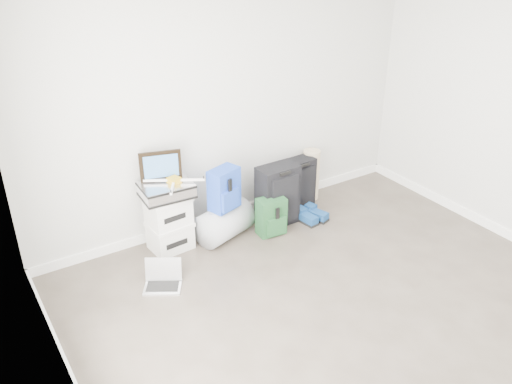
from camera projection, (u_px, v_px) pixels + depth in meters
ground at (387, 346)px, 4.34m from camera, size 5.00×5.00×0.00m
room_envelope at (414, 147)px, 3.56m from camera, size 4.52×5.02×2.71m
boxes_stack at (169, 222)px, 5.48m from camera, size 0.44×0.37×0.60m
briefcase at (166, 190)px, 5.31m from camera, size 0.51×0.39×0.14m
painting at (161, 166)px, 5.28m from camera, size 0.40×0.14×0.31m
drone at (174, 180)px, 5.29m from camera, size 0.53×0.53×0.05m
duffel_bag at (224, 222)px, 5.71m from camera, size 0.68×0.53×0.37m
blue_backpack at (225, 190)px, 5.51m from camera, size 0.36×0.31×0.44m
large_suitcase at (278, 195)px, 5.91m from camera, size 0.45×0.29×0.69m
green_backpack at (272, 217)px, 5.77m from camera, size 0.31×0.24×0.42m
carry_on at (298, 183)px, 6.29m from camera, size 0.39×0.27×0.59m
shoes at (310, 216)px, 6.09m from camera, size 0.32×0.33×0.10m
rolled_rug at (311, 175)px, 6.46m from camera, size 0.20×0.20×0.62m
laptop at (163, 280)px, 5.03m from camera, size 0.42×0.38×0.24m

